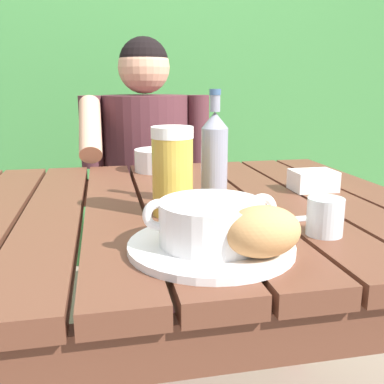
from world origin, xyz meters
TOP-DOWN VIEW (x-y plane):
  - dining_table at (-0.00, 0.00)m, footprint 1.11×0.92m
  - hedge_backdrop at (-0.22, 1.81)m, footprint 3.74×0.95m
  - chair_near_diner at (0.02, 0.90)m, footprint 0.43×0.47m
  - person_eating at (0.02, 0.70)m, footprint 0.48×0.47m
  - serving_plate at (0.02, -0.30)m, footprint 0.26×0.26m
  - soup_bowl at (0.02, -0.30)m, footprint 0.21×0.16m
  - bread_roll at (0.08, -0.36)m, footprint 0.13×0.10m
  - beer_glass at (-0.01, -0.09)m, footprint 0.08×0.08m
  - beer_bottle at (0.09, -0.04)m, footprint 0.06×0.06m
  - water_glass_small at (0.23, -0.27)m, footprint 0.06×0.06m
  - butter_tub at (0.36, 0.04)m, footprint 0.10×0.08m
  - table_knife at (0.15, -0.19)m, footprint 0.17×0.03m
  - diner_bowl at (0.02, 0.36)m, footprint 0.14×0.14m

SIDE VIEW (x-z plane):
  - chair_near_diner at x=0.02m, z-range -0.01..0.95m
  - dining_table at x=0.00m, z-range 0.28..1.04m
  - person_eating at x=0.02m, z-range 0.11..1.29m
  - table_knife at x=0.15m, z-range 0.76..0.77m
  - serving_plate at x=0.02m, z-range 0.76..0.77m
  - butter_tub at x=0.36m, z-range 0.76..0.81m
  - diner_bowl at x=0.02m, z-range 0.76..0.83m
  - water_glass_small at x=0.23m, z-range 0.76..0.83m
  - soup_bowl at x=0.02m, z-range 0.77..0.85m
  - bread_roll at x=0.08m, z-range 0.77..0.85m
  - beer_glass at x=-0.01m, z-range 0.76..0.94m
  - beer_bottle at x=0.09m, z-range 0.74..0.99m
  - hedge_backdrop at x=-0.22m, z-range -0.08..2.19m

